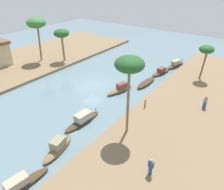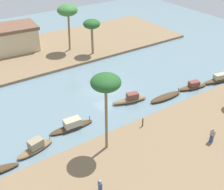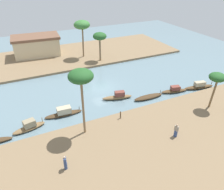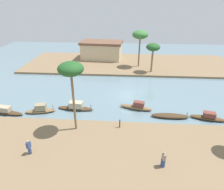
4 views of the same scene
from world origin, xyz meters
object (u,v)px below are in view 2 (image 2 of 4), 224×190
object	(u,v)px
sampan_upstream_small	(166,97)
palm_tree_left_near	(106,84)
sampan_near_left_bank	(130,99)
riverside_building	(7,39)
person_on_near_bank	(212,136)
sampan_open_hull	(35,147)
mooring_post	(143,122)
palm_tree_right_tall	(92,25)
sampan_foreground	(193,86)
person_by_mooring	(100,188)
sampan_with_red_awning	(219,79)
sampan_midstream	(72,125)
palm_tree_right_short	(67,11)

from	to	relation	value
sampan_upstream_small	palm_tree_left_near	world-z (taller)	palm_tree_left_near
sampan_near_left_bank	palm_tree_left_near	distance (m)	11.25
sampan_near_left_bank	riverside_building	world-z (taller)	riverside_building
sampan_near_left_bank	person_on_near_bank	xyz separation A→B (m)	(1.88, -10.55, 0.65)
sampan_open_hull	person_on_near_bank	world-z (taller)	person_on_near_bank
sampan_near_left_bank	mooring_post	size ratio (longest dim) A/B	4.55
palm_tree_right_tall	palm_tree_left_near	bearing A→B (deg)	-117.34
sampan_foreground	sampan_upstream_small	bearing A→B (deg)	-169.43
palm_tree_left_near	riverside_building	world-z (taller)	palm_tree_left_near
sampan_open_hull	riverside_building	xyz separation A→B (m)	(5.18, 24.88, 2.01)
sampan_foreground	person_by_mooring	xyz separation A→B (m)	(-19.13, -7.86, 0.75)
sampan_with_red_awning	sampan_upstream_small	xyz separation A→B (m)	(-8.93, 0.86, -0.17)
person_by_mooring	palm_tree_right_tall	xyz separation A→B (m)	(13.76, 24.33, 3.98)
sampan_with_red_awning	person_on_near_bank	world-z (taller)	person_on_near_bank
person_on_near_bank	person_by_mooring	size ratio (longest dim) A/B	1.04
sampan_foreground	sampan_midstream	size ratio (longest dim) A/B	0.87
palm_tree_left_near	sampan_with_red_awning	bearing A→B (deg)	8.12
sampan_foreground	sampan_with_red_awning	bearing A→B (deg)	3.62
sampan_upstream_small	palm_tree_right_tall	world-z (taller)	palm_tree_right_tall
person_on_near_bank	riverside_building	bearing A→B (deg)	6.08
sampan_upstream_small	palm_tree_right_short	world-z (taller)	palm_tree_right_short
person_by_mooring	palm_tree_left_near	distance (m)	8.26
palm_tree_right_short	riverside_building	xyz separation A→B (m)	(-8.47, 5.34, -4.39)
palm_tree_left_near	sampan_open_hull	bearing A→B (deg)	146.50
palm_tree_right_short	riverside_building	size ratio (longest dim) A/B	0.75
sampan_foreground	sampan_with_red_awning	distance (m)	4.38
palm_tree_right_short	riverside_building	world-z (taller)	palm_tree_right_short
sampan_near_left_bank	sampan_upstream_small	distance (m)	4.50
sampan_near_left_bank	person_by_mooring	world-z (taller)	person_by_mooring
person_by_mooring	sampan_with_red_awning	bearing A→B (deg)	-57.68
sampan_with_red_awning	sampan_near_left_bank	bearing A→B (deg)	179.92
riverside_building	palm_tree_right_tall	bearing A→B (deg)	-33.90
palm_tree_right_short	sampan_midstream	bearing A→B (deg)	-116.51
sampan_near_left_bank	person_on_near_bank	bearing A→B (deg)	-66.22
sampan_midstream	sampan_with_red_awning	distance (m)	21.34
sampan_open_hull	sampan_midstream	distance (m)	4.59
palm_tree_left_near	palm_tree_right_tall	bearing A→B (deg)	62.66
sampan_with_red_awning	sampan_midstream	bearing A→B (deg)	-173.91
palm_tree_right_short	riverside_building	distance (m)	10.93
sampan_foreground	sampan_midstream	distance (m)	16.96
sampan_with_red_awning	person_by_mooring	world-z (taller)	person_by_mooring
palm_tree_left_near	palm_tree_right_short	bearing A→B (deg)	71.04
sampan_near_left_bank	palm_tree_right_tall	xyz separation A→B (m)	(3.36, 14.50, 4.69)
sampan_near_left_bank	palm_tree_left_near	size ratio (longest dim) A/B	0.58
sampan_with_red_awning	palm_tree_right_short	size ratio (longest dim) A/B	0.69
person_by_mooring	palm_tree_left_near	xyz separation A→B (m)	(3.41, 4.31, 6.17)
person_by_mooring	palm_tree_left_near	bearing A→B (deg)	-23.01
sampan_foreground	sampan_with_red_awning	size ratio (longest dim) A/B	0.84
mooring_post	riverside_building	xyz separation A→B (m)	(-5.36, 28.01, 1.57)
palm_tree_right_tall	sampan_midstream	bearing A→B (deg)	-127.28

